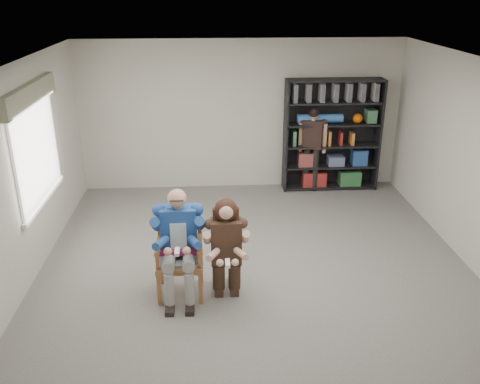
{
  "coord_description": "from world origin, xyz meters",
  "views": [
    {
      "loc": [
        -0.6,
        -5.8,
        3.69
      ],
      "look_at": [
        -0.2,
        0.6,
        1.05
      ],
      "focal_mm": 38.0,
      "sensor_mm": 36.0,
      "label": 1
    }
  ],
  "objects_px": {
    "kneeling_woman": "(226,251)",
    "bookshelf": "(332,135)",
    "standing_man": "(312,150)",
    "seated_man": "(179,244)",
    "armchair": "(180,255)"
  },
  "relations": [
    {
      "from": "armchair",
      "to": "standing_man",
      "type": "height_order",
      "value": "standing_man"
    },
    {
      "from": "kneeling_woman",
      "to": "standing_man",
      "type": "relative_size",
      "value": 0.81
    },
    {
      "from": "kneeling_woman",
      "to": "armchair",
      "type": "bearing_deg",
      "value": 168.37
    },
    {
      "from": "armchair",
      "to": "seated_man",
      "type": "height_order",
      "value": "seated_man"
    },
    {
      "from": "armchair",
      "to": "bookshelf",
      "type": "height_order",
      "value": "bookshelf"
    },
    {
      "from": "kneeling_woman",
      "to": "bookshelf",
      "type": "distance_m",
      "value": 4.21
    },
    {
      "from": "kneeling_woman",
      "to": "bookshelf",
      "type": "height_order",
      "value": "bookshelf"
    },
    {
      "from": "seated_man",
      "to": "standing_man",
      "type": "height_order",
      "value": "standing_man"
    },
    {
      "from": "armchair",
      "to": "bookshelf",
      "type": "relative_size",
      "value": 0.52
    },
    {
      "from": "armchair",
      "to": "standing_man",
      "type": "xyz_separation_m",
      "value": [
        2.32,
        3.41,
        0.25
      ]
    },
    {
      "from": "seated_man",
      "to": "bookshelf",
      "type": "xyz_separation_m",
      "value": [
        2.71,
        3.5,
        0.33
      ]
    },
    {
      "from": "standing_man",
      "to": "seated_man",
      "type": "bearing_deg",
      "value": -108.58
    },
    {
      "from": "kneeling_woman",
      "to": "seated_man",
      "type": "bearing_deg",
      "value": 168.37
    },
    {
      "from": "standing_man",
      "to": "bookshelf",
      "type": "bearing_deg",
      "value": 28.45
    },
    {
      "from": "bookshelf",
      "to": "standing_man",
      "type": "height_order",
      "value": "bookshelf"
    }
  ]
}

